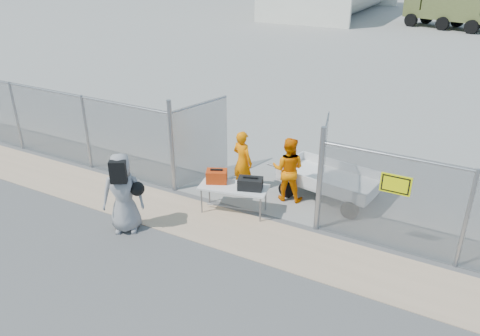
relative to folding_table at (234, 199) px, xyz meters
The scene contains 12 objects.
ground 1.80m from the folding_table, 88.62° to the right, with size 160.00×160.00×0.00m, color #4C4C4C.
tarmac_inside 40.24m from the folding_table, 89.94° to the left, with size 160.00×80.00×0.01m, color gray.
dirt_strip 0.84m from the folding_table, 86.81° to the right, with size 44.00×1.60×0.01m, color tan.
chain_link_fence 0.79m from the folding_table, 79.96° to the left, with size 40.00×0.20×2.20m, color gray, non-canonical shape.
folding_table is the anchor object (origin of this frame).
orange_bag 0.69m from the folding_table, behind, with size 0.50×0.33×0.31m, color #C4360C.
black_duffel 0.64m from the folding_table, ahead, with size 0.58×0.34×0.28m, color black.
security_worker_left 1.27m from the folding_table, 107.84° to the left, with size 0.61×0.40×1.67m, color orange.
security_worker_right 1.59m from the folding_table, 54.07° to the left, with size 0.82×0.64×1.69m, color orange.
visitor 2.65m from the folding_table, 133.90° to the right, with size 0.92×0.60×1.89m, color gray.
utility_trailer 2.62m from the folding_table, 46.11° to the left, with size 3.23×1.66×0.78m, color silver, non-canonical shape.
military_truck 33.43m from the folding_table, 88.26° to the left, with size 6.69×2.47×3.19m, color #596130, non-canonical shape.
Camera 1 is at (4.84, -6.93, 5.90)m, focal length 35.00 mm.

